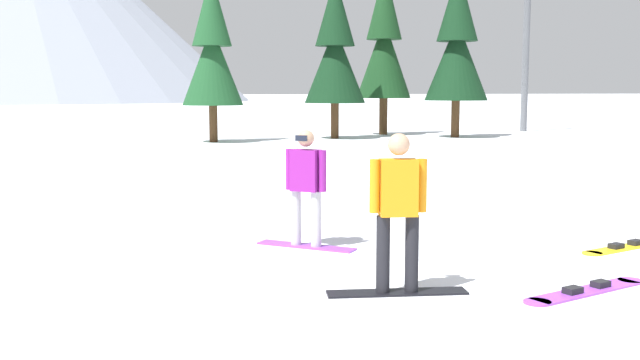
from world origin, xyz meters
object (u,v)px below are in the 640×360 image
pine_tree_slender (335,50)px  pine_tree_twin (457,45)px  snowboarder_midground (306,186)px  pine_tree_young (384,44)px  snowboarder_foreground (398,210)px  ski_lift_tower (527,17)px  pine_tree_broad (212,50)px  loose_snowboard_far_spare (626,247)px  loose_snowboard_near_left (587,290)px

pine_tree_slender → pine_tree_twin: bearing=-10.4°
snowboarder_midground → pine_tree_slender: pine_tree_slender is taller
pine_tree_young → pine_tree_twin: (2.36, -3.14, -0.21)m
pine_tree_twin → snowboarder_midground: bearing=-123.8°
snowboarder_foreground → ski_lift_tower: (20.33, 27.56, 5.18)m
pine_tree_broad → loose_snowboard_far_spare: bearing=-86.6°
loose_snowboard_far_spare → pine_tree_twin: (10.14, 23.06, 4.31)m
snowboarder_midground → loose_snowboard_far_spare: 4.63m
ski_lift_tower → pine_tree_slender: bearing=-168.8°
snowboarder_foreground → ski_lift_tower: ski_lift_tower is taller
snowboarder_foreground → loose_snowboard_far_spare: 4.32m
loose_snowboard_far_spare → pine_tree_slender: (4.40, 24.11, 4.05)m
snowboarder_midground → pine_tree_broad: bearing=82.6°
snowboarder_midground → loose_snowboard_far_spare: size_ratio=0.95×
snowboarder_foreground → pine_tree_twin: size_ratio=0.22×
loose_snowboard_far_spare → pine_tree_twin: bearing=66.3°
snowboarder_midground → pine_tree_twin: bearing=56.2°
snowboarder_foreground → loose_snowboard_near_left: snowboarder_foreground is taller
pine_tree_young → snowboarder_foreground: bearing=-113.5°
pine_tree_broad → pine_tree_twin: size_ratio=0.91×
snowboarder_foreground → pine_tree_slender: (8.48, 25.22, 3.13)m
pine_tree_slender → pine_tree_broad: bearing=-174.1°
pine_tree_slender → ski_lift_tower: bearing=11.2°
pine_tree_young → ski_lift_tower: (8.47, 0.25, 1.58)m
snowboarder_midground → pine_tree_slender: (8.68, 22.56, 3.19)m
snowboarder_foreground → pine_tree_broad: size_ratio=0.25×
snowboarder_midground → loose_snowboard_far_spare: bearing=-19.9°
loose_snowboard_near_left → pine_tree_twin: pine_tree_twin is taller
ski_lift_tower → snowboarder_midground: bearing=-129.5°
snowboarder_midground → pine_tree_twin: size_ratio=0.21×
pine_tree_slender → snowboarder_midground: bearing=-111.0°
loose_snowboard_near_left → pine_tree_young: pine_tree_young is taller
loose_snowboard_far_spare → pine_tree_broad: size_ratio=0.25×
pine_tree_twin → snowboarder_foreground: bearing=-120.5°
snowboarder_foreground → loose_snowboard_near_left: 2.30m
snowboarder_foreground → snowboarder_midground: size_ratio=1.05×
pine_tree_young → pine_tree_slender: pine_tree_young is taller
pine_tree_young → pine_tree_slender: size_ratio=1.12×
pine_tree_slender → ski_lift_tower: (11.85, 2.34, 2.05)m
snowboarder_midground → ski_lift_tower: ski_lift_tower is taller
loose_snowboard_near_left → pine_tree_broad: bearing=88.5°
snowboarder_foreground → pine_tree_slender: size_ratio=0.24×
pine_tree_young → pine_tree_slender: 4.01m
loose_snowboard_far_spare → pine_tree_broad: bearing=93.4°
pine_tree_twin → ski_lift_tower: size_ratio=0.72×
pine_tree_slender → ski_lift_tower: size_ratio=0.68×
loose_snowboard_near_left → pine_tree_slender: bearing=76.0°
loose_snowboard_far_spare → ski_lift_tower: size_ratio=0.16×
pine_tree_twin → loose_snowboard_near_left: bearing=-116.2°
snowboarder_foreground → pine_tree_broad: (2.67, 24.61, 3.00)m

